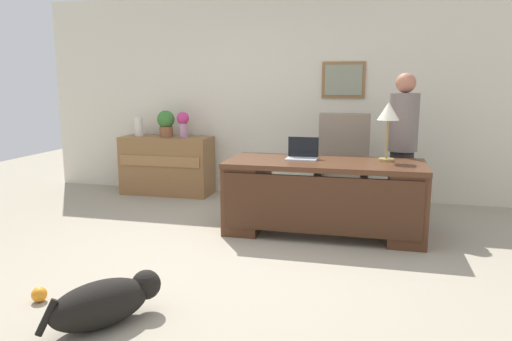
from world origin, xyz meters
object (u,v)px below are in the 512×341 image
person_standing (402,146)px  dog_toy_ball (39,294)px  dog_lying (105,302)px  vase_empty (139,127)px  desk (324,194)px  potted_plant (166,122)px  credenza (167,165)px  laptop (302,154)px  vase_with_flowers (183,122)px  armchair (342,170)px  desk_lamp (388,115)px

person_standing → dog_toy_ball: size_ratio=15.16×
dog_lying → vase_empty: vase_empty is taller
desk → potted_plant: (-2.32, 1.32, 0.59)m
credenza → person_standing: person_standing is taller
person_standing → laptop: person_standing is taller
vase_with_flowers → armchair: bearing=-11.7°
armchair → vase_with_flowers: (-2.19, 0.45, 0.49)m
armchair → potted_plant: size_ratio=3.28×
desk → laptop: (-0.24, 0.12, 0.39)m
desk_lamp → vase_empty: (-3.33, 1.11, -0.29)m
desk → vase_with_flowers: bearing=147.4°
desk_lamp → dog_toy_ball: desk_lamp is taller
desk_lamp → vase_with_flowers: bearing=157.4°
armchair → vase_empty: (-2.86, 0.45, 0.42)m
dog_lying → dog_toy_ball: size_ratio=6.62×
desk_lamp → desk: bearing=-161.1°
armchair → vase_with_flowers: 2.29m
desk → armchair: size_ratio=1.68×
desk → desk_lamp: desk_lamp is taller
laptop → vase_with_flowers: size_ratio=0.93×
dog_lying → laptop: 2.63m
person_standing → desk: bearing=-136.9°
armchair → vase_empty: 2.92m
credenza → dog_toy_ball: size_ratio=11.51×
vase_with_flowers → dog_toy_ball: bearing=-85.4°
vase_with_flowers → dog_toy_ball: 3.54m
laptop → vase_with_flowers: 2.19m
credenza → desk_lamp: size_ratio=2.10×
vase_empty → dog_toy_ball: 3.63m
laptop → desk_lamp: 0.95m
person_standing → vase_with_flowers: 2.92m
armchair → person_standing: 0.75m
desk_lamp → potted_plant: size_ratio=1.65×
vase_empty → laptop: bearing=-25.8°
person_standing → vase_empty: size_ratio=6.41×
dog_lying → laptop: (0.91, 2.38, 0.65)m
laptop → potted_plant: (-2.07, 1.20, 0.19)m
desk_lamp → vase_empty: 3.53m
desk → laptop: laptop is taller
credenza → vase_empty: vase_empty is taller
vase_empty → dog_toy_ball: bearing=-74.6°
credenza → person_standing: size_ratio=0.76×
person_standing → dog_toy_ball: person_standing is taller
vase_empty → potted_plant: (0.41, 0.00, 0.07)m
desk_lamp → vase_empty: desk_lamp is taller
desk_lamp → potted_plant: (-2.92, 1.11, -0.22)m
dog_lying → desk_lamp: 3.21m
desk_lamp → vase_with_flowers: 2.90m
desk → credenza: 2.67m
laptop → potted_plant: potted_plant is taller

